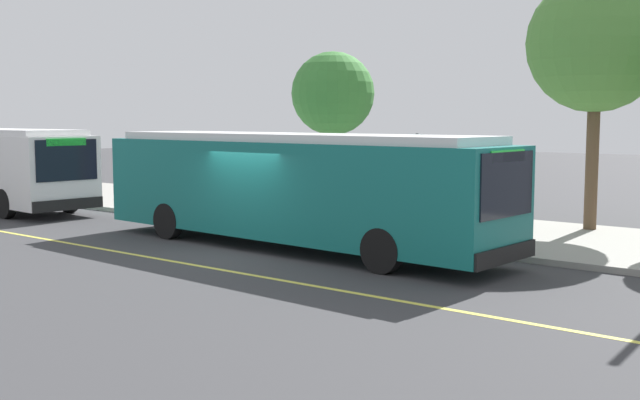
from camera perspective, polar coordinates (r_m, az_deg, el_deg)
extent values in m
plane|color=#38383A|center=(19.75, -5.06, -3.74)|extent=(120.00, 120.00, 0.00)
cube|color=gray|center=(24.36, 4.79, -1.71)|extent=(44.00, 6.40, 0.15)
cube|color=#E0D64C|center=(18.26, -9.87, -4.60)|extent=(36.00, 0.14, 0.01)
cube|color=#146B66|center=(19.95, -2.08, 0.87)|extent=(12.20, 3.04, 2.40)
cube|color=silver|center=(19.88, -2.10, 4.60)|extent=(11.23, 2.75, 0.20)
cube|color=black|center=(16.37, 13.56, 1.10)|extent=(0.13, 2.17, 1.34)
cube|color=black|center=(20.88, 0.35, 1.89)|extent=(10.65, 0.48, 1.06)
cube|color=silver|center=(21.01, 0.35, -1.56)|extent=(11.50, 0.50, 0.28)
cube|color=#26D83F|center=(16.33, 13.63, 3.15)|extent=(0.09, 1.40, 0.24)
cube|color=black|center=(16.55, 13.48, -3.92)|extent=(0.18, 2.50, 0.36)
cylinder|color=black|center=(18.69, 8.81, -2.79)|extent=(1.01, 0.32, 1.00)
cylinder|color=black|center=(16.81, 4.56, -3.72)|extent=(1.01, 0.32, 1.00)
cylinder|color=black|center=(23.45, -6.60, -0.98)|extent=(1.01, 0.32, 1.00)
cylinder|color=black|center=(21.98, -11.06, -1.52)|extent=(1.01, 0.32, 1.00)
cube|color=black|center=(26.61, -18.06, 2.79)|extent=(0.18, 2.17, 1.34)
cube|color=black|center=(31.84, -20.67, 2.92)|extent=(9.17, 0.62, 1.06)
cube|color=#197259|center=(31.92, -20.58, 0.65)|extent=(9.89, 0.66, 0.28)
cube|color=#26D83F|center=(26.58, -18.09, 4.06)|extent=(0.12, 1.40, 0.24)
cube|color=black|center=(26.71, -17.94, -0.32)|extent=(0.24, 2.50, 0.36)
cylinder|color=black|center=(29.02, -17.92, 0.10)|extent=(1.02, 0.34, 1.00)
cylinder|color=black|center=(27.97, -22.03, -0.26)|extent=(1.02, 0.34, 1.00)
cylinder|color=#333338|center=(23.68, 7.30, 1.15)|extent=(0.10, 0.10, 2.40)
cylinder|color=#333338|center=(22.59, 5.57, 0.93)|extent=(0.10, 0.10, 2.40)
cylinder|color=#333338|center=(25.14, 2.25, 1.47)|extent=(0.10, 0.10, 2.40)
cylinder|color=#333338|center=(24.11, 0.41, 1.28)|extent=(0.10, 0.10, 2.40)
cube|color=#333338|center=(23.78, 3.85, 4.19)|extent=(2.90, 1.60, 0.08)
cube|color=#4C606B|center=(24.39, 4.70, 1.31)|extent=(2.47, 0.04, 2.16)
cube|color=navy|center=(24.63, 1.35, 1.27)|extent=(0.06, 1.11, 1.82)
cube|color=brown|center=(24.21, 3.64, -0.49)|extent=(1.60, 0.44, 0.06)
cube|color=brown|center=(24.38, 3.98, 0.21)|extent=(1.60, 0.05, 0.44)
cube|color=#333338|center=(24.66, 2.28, -0.90)|extent=(0.08, 0.40, 0.45)
cube|color=#333338|center=(23.84, 5.05, -1.15)|extent=(0.08, 0.40, 0.45)
cylinder|color=#333338|center=(20.46, 7.08, 0.95)|extent=(0.07, 0.07, 2.80)
cube|color=white|center=(20.37, 7.09, 4.03)|extent=(0.44, 0.03, 0.56)
cube|color=red|center=(20.36, 7.07, 4.03)|extent=(0.40, 0.01, 0.16)
cylinder|color=brown|center=(23.61, 19.31, 2.59)|extent=(0.36, 0.36, 3.84)
sphere|color=#4C8438|center=(23.67, 19.60, 10.79)|extent=(3.90, 3.90, 3.90)
cylinder|color=brown|center=(28.35, 0.94, 2.55)|extent=(0.36, 0.36, 2.95)
sphere|color=#387A33|center=(28.32, 0.95, 7.81)|extent=(3.01, 3.01, 3.01)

